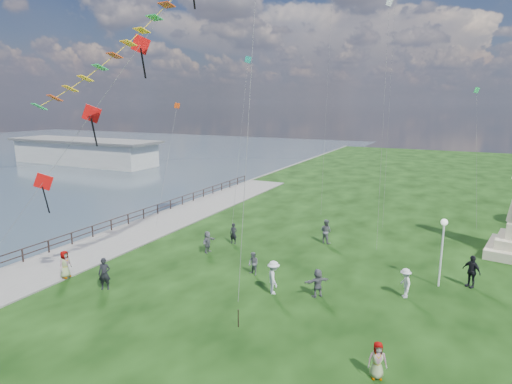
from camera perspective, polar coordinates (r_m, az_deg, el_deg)
The scene contains 16 objects.
waterfront at distance 34.91m, azimuth -20.88°, elevation -6.54°, with size 200.00×200.00×1.51m.
pier_pavilion at distance 83.13m, azimuth -21.95°, elevation 5.04°, with size 30.00×8.00×4.40m.
lamppost at distance 26.64m, azimuth 23.64°, elevation -5.67°, with size 0.38×0.38×4.06m.
person_0 at distance 26.23m, azimuth -19.55°, elevation -10.24°, with size 0.68×0.45×1.86m, color black.
person_1 at distance 26.76m, azimuth -0.36°, elevation -9.54°, with size 0.71×0.44×1.46m, color #595960.
person_2 at distance 24.27m, azimuth 2.34°, elevation -11.30°, with size 1.23×0.63×1.90m, color silver.
person_4 at distance 18.31m, azimuth 15.88°, elevation -20.77°, with size 0.74×0.45×1.51m, color #595960.
person_5 at distance 30.78m, azimuth -6.47°, elevation -6.61°, with size 1.44×0.62×1.55m, color #595960.
person_6 at distance 32.43m, azimuth -3.02°, elevation -5.55°, with size 0.58×0.38×1.59m, color black.
person_7 at distance 32.93m, azimuth 9.30°, elevation -5.18°, with size 0.90×0.55×1.85m, color #595960.
person_8 at distance 25.20m, azimuth 19.27°, elevation -11.39°, with size 1.07×0.55×1.66m, color silver.
person_9 at distance 27.95m, azimuth 26.79°, elevation -9.41°, with size 1.13×0.58×1.92m, color black.
person_10 at distance 28.57m, azimuth -24.10°, elevation -8.96°, with size 0.82×0.50×1.68m, color #595960.
person_11 at distance 24.17m, azimuth 8.22°, elevation -11.91°, with size 1.48×0.64×1.60m, color #595960.
red_kite_train at distance 23.91m, azimuth -15.70°, elevation 17.25°, with size 12.15×9.35×20.90m.
small_kites at distance 38.03m, azimuth 16.44°, elevation 18.00°, with size 29.46×17.48×29.09m.
Camera 1 is at (9.41, -13.37, 10.50)m, focal length 30.00 mm.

